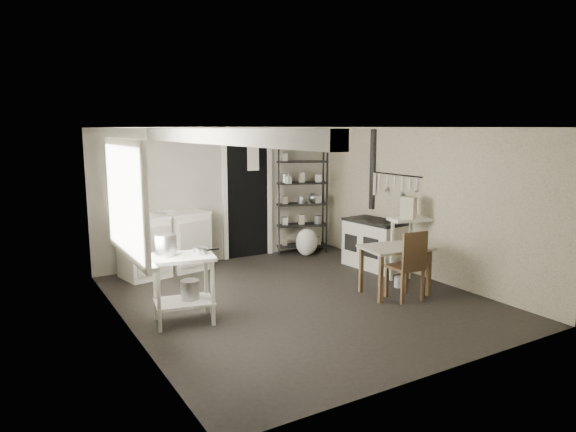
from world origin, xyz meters
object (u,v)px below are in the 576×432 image
base_cabinets (165,245)px  flour_sack (307,243)px  prep_table (184,290)px  shelf_rack (301,202)px  chair (405,264)px  stockpot (166,246)px  stove (374,242)px  work_table (395,268)px

base_cabinets → flour_sack: size_ratio=2.92×
prep_table → base_cabinets: base_cabinets is taller
base_cabinets → shelf_rack: (2.63, 0.10, 0.49)m
prep_table → chair: (2.86, -0.69, 0.08)m
flour_sack → stockpot: bearing=-149.1°
stockpot → chair: size_ratio=0.27×
stockpot → shelf_rack: 3.94m
shelf_rack → chair: shelf_rack is taller
prep_table → chair: 2.94m
base_cabinets → chair: chair is taller
prep_table → shelf_rack: 3.91m
stove → shelf_rack: bearing=100.3°
stove → work_table: size_ratio=1.13×
stockpot → stove: (3.72, 0.66, -0.50)m
stockpot → chair: bearing=-14.7°
prep_table → work_table: prep_table is taller
stockpot → flour_sack: stockpot is taller
stockpot → flour_sack: size_ratio=0.53×
stove → chair: bearing=-121.8°
prep_table → stove: 3.64m
stove → work_table: 1.40m
base_cabinets → chair: bearing=-61.7°
stockpot → stove: 3.81m
base_cabinets → chair: 3.77m
stockpot → work_table: size_ratio=0.29×
flour_sack → chair: bearing=-93.5°
base_cabinets → stove: 3.41m
chair → flour_sack: bearing=90.8°
stockpot → flour_sack: (3.19, 1.91, -0.70)m
stove → work_table: (-0.67, -1.23, -0.06)m
base_cabinets → work_table: bearing=-59.0°
stockpot → stove: bearing=10.1°
prep_table → base_cabinets: 2.27m
shelf_rack → work_table: bearing=-72.3°
stockpot → flour_sack: 3.78m
shelf_rack → stove: (0.46, -1.55, -0.51)m
flour_sack → prep_table: bearing=-146.3°
base_cabinets → prep_table: bearing=-113.1°
work_table → flour_sack: 2.49m
prep_table → base_cabinets: bearing=78.0°
work_table → chair: 0.25m
base_cabinets → work_table: base_cabinets is taller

